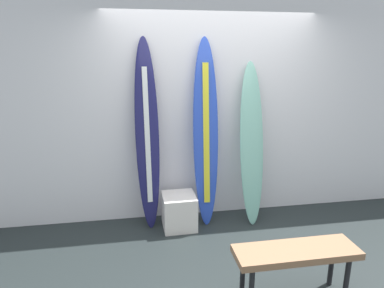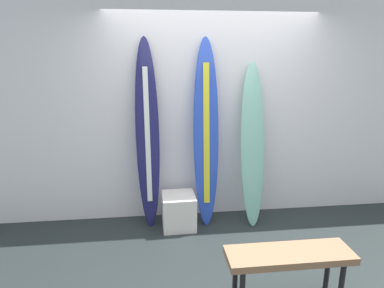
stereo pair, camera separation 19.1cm
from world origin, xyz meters
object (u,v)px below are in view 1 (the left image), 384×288
at_px(surfboard_seafoam, 252,145).
at_px(display_block_left, 179,211).
at_px(surfboard_cobalt, 206,135).
at_px(surfboard_navy, 147,136).
at_px(bench, 296,256).

distance_m(surfboard_seafoam, display_block_left, 1.18).
bearing_deg(surfboard_seafoam, surfboard_cobalt, 174.53).
bearing_deg(surfboard_cobalt, surfboard_navy, 178.30).
distance_m(surfboard_navy, surfboard_seafoam, 1.25).
relative_size(display_block_left, bench, 0.40).
bearing_deg(surfboard_cobalt, surfboard_seafoam, -5.47).
bearing_deg(surfboard_navy, surfboard_cobalt, -1.70).
height_order(surfboard_cobalt, display_block_left, surfboard_cobalt).
bearing_deg(surfboard_seafoam, bench, -93.89).
relative_size(surfboard_navy, surfboard_seafoam, 1.14).
bearing_deg(display_block_left, bench, -59.86).
distance_m(display_block_left, bench, 1.60).
bearing_deg(surfboard_navy, bench, -53.15).
bearing_deg(display_block_left, surfboard_navy, 156.77).
xyz_separation_m(surfboard_navy, bench, (1.14, -1.52, -0.70)).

